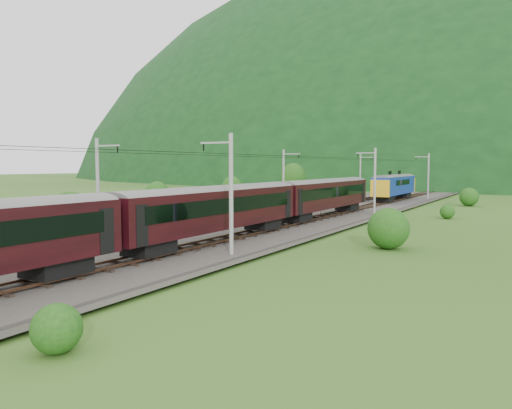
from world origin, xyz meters
The scene contains 15 objects.
ground centered at (0.00, 0.00, 0.00)m, with size 600.00×600.00×0.00m, color #2D5019.
railbed centered at (0.00, 10.00, 0.15)m, with size 14.00×220.00×0.30m, color #38332D.
track_left centered at (-2.40, 10.00, 0.37)m, with size 2.40×220.00×0.27m.
track_right centered at (2.40, 10.00, 0.37)m, with size 2.40×220.00×0.27m.
catenary_left centered at (-6.12, 32.00, 4.50)m, with size 2.54×192.28×8.00m.
catenary_right centered at (6.12, 32.00, 4.50)m, with size 2.54×192.28×8.00m.
overhead_wires centered at (0.00, 10.00, 7.10)m, with size 4.83×198.00×0.03m.
mountain_main centered at (0.00, 260.00, 0.00)m, with size 504.00×360.00×244.00m, color black.
mountain_ridge centered at (-120.00, 300.00, 0.00)m, with size 336.00×280.00×132.00m, color black.
train centered at (2.40, -7.38, 3.43)m, with size 2.88×136.87×5.01m.
hazard_post_near centered at (-0.12, 53.59, 0.94)m, with size 0.14×0.14×1.28m, color red.
hazard_post_far centered at (0.72, 28.06, 1.04)m, with size 0.16×0.16×1.48m, color red.
signal centered at (-5.00, 34.11, 1.63)m, with size 0.25×0.25×2.27m.
vegetation_left centered at (-14.48, 22.75, 2.26)m, with size 13.01×146.58×6.62m.
vegetation_right centered at (13.73, 19.61, 1.20)m, with size 6.21×95.78×2.76m.
Camera 1 is at (24.01, -27.47, 6.20)m, focal length 35.00 mm.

